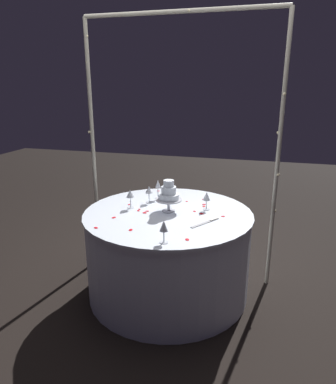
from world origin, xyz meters
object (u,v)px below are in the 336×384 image
at_px(wine_glass_1, 130,194).
at_px(cake_knife, 207,222).
at_px(decorative_arch, 179,119).
at_px(wine_glass_3, 207,197).
at_px(wine_glass_0, 158,185).
at_px(wine_glass_2, 164,227).
at_px(tiered_cake, 168,194).
at_px(main_table, 168,253).
at_px(wine_glass_4, 149,190).

bearing_deg(wine_glass_1, cake_knife, -12.96).
bearing_deg(decorative_arch, wine_glass_3, -37.51).
distance_m(wine_glass_0, wine_glass_2, 0.96).
bearing_deg(wine_glass_3, wine_glass_1, -168.57).
relative_size(tiered_cake, wine_glass_0, 1.52).
height_order(main_table, wine_glass_4, wine_glass_4).
relative_size(tiered_cake, wine_glass_3, 1.73).
xyz_separation_m(wine_glass_0, wine_glass_3, (0.49, -0.18, -0.02)).
distance_m(main_table, wine_glass_2, 0.77).
bearing_deg(main_table, wine_glass_1, 177.34).
relative_size(decorative_arch, wine_glass_3, 14.97).
distance_m(tiered_cake, wine_glass_4, 0.29).
bearing_deg(wine_glass_0, decorative_arch, 14.47).
xyz_separation_m(tiered_cake, cake_knife, (0.36, -0.16, -0.15)).
distance_m(decorative_arch, wine_glass_3, 0.73).
xyz_separation_m(wine_glass_1, wine_glass_4, (0.11, 0.18, -0.01)).
height_order(main_table, cake_knife, cake_knife).
relative_size(main_table, wine_glass_1, 8.69).
distance_m(main_table, wine_glass_3, 0.59).
height_order(tiered_cake, wine_glass_3, tiered_cake).
xyz_separation_m(tiered_cake, wine_glass_4, (-0.23, 0.17, -0.04)).
bearing_deg(wine_glass_0, cake_knife, -41.05).
distance_m(tiered_cake, wine_glass_3, 0.33).
height_order(decorative_arch, wine_glass_4, decorative_arch).
xyz_separation_m(decorative_arch, wine_glass_3, (0.30, -0.23, -0.62)).
relative_size(main_table, wine_glass_4, 9.13).
bearing_deg(wine_glass_4, wine_glass_2, -64.79).
bearing_deg(main_table, cake_knife, -22.17).
bearing_deg(decorative_arch, cake_knife, -55.73).
height_order(wine_glass_4, cake_knife, wine_glass_4).
height_order(wine_glass_0, wine_glass_4, wine_glass_0).
distance_m(decorative_arch, wine_glass_2, 1.14).
xyz_separation_m(wine_glass_4, cake_knife, (0.59, -0.34, -0.11)).
relative_size(main_table, cake_knife, 5.49).
xyz_separation_m(wine_glass_2, cake_knife, (0.22, 0.43, -0.11)).
distance_m(wine_glass_0, wine_glass_3, 0.52).
bearing_deg(decorative_arch, wine_glass_2, -82.12).
bearing_deg(cake_knife, wine_glass_1, 167.04).
bearing_deg(wine_glass_4, wine_glass_1, -121.07).
distance_m(decorative_arch, wine_glass_4, 0.68).
distance_m(decorative_arch, wine_glass_0, 0.63).
height_order(wine_glass_2, wine_glass_3, wine_glass_2).
xyz_separation_m(decorative_arch, tiered_cake, (-0.00, -0.35, -0.58)).
xyz_separation_m(wine_glass_3, wine_glass_4, (-0.53, 0.05, 0.00)).
xyz_separation_m(main_table, tiered_cake, (-0.00, 0.02, 0.53)).
height_order(tiered_cake, wine_glass_2, tiered_cake).
bearing_deg(wine_glass_0, main_table, -60.13).
height_order(main_table, tiered_cake, tiered_cake).
bearing_deg(main_table, wine_glass_2, -77.20).
bearing_deg(wine_glass_0, wine_glass_2, -70.55).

